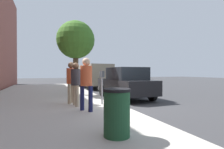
{
  "coord_description": "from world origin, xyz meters",
  "views": [
    {
      "loc": [
        -7.5,
        3.0,
        1.51
      ],
      "look_at": [
        0.07,
        0.16,
        1.4
      ],
      "focal_mm": 28.94,
      "sensor_mm": 36.0,
      "label": 1
    }
  ],
  "objects_px": {
    "parked_van_far": "(94,75)",
    "street_tree": "(76,40)",
    "parked_sedan_near": "(125,83)",
    "parking_officer": "(71,79)",
    "parking_meter": "(102,80)",
    "pedestrian_at_meter": "(76,80)",
    "trash_bin": "(117,112)",
    "pedestrian_bystander": "(86,79)"
  },
  "relations": [
    {
      "from": "parked_van_far",
      "to": "street_tree",
      "type": "relative_size",
      "value": 1.18
    },
    {
      "from": "parked_sedan_near",
      "to": "parking_officer",
      "type": "bearing_deg",
      "value": 113.36
    },
    {
      "from": "parking_meter",
      "to": "parked_sedan_near",
      "type": "distance_m",
      "value": 2.97
    },
    {
      "from": "parking_meter",
      "to": "parking_officer",
      "type": "bearing_deg",
      "value": 59.27
    },
    {
      "from": "parked_sedan_near",
      "to": "parked_van_far",
      "type": "bearing_deg",
      "value": 0.02
    },
    {
      "from": "parking_meter",
      "to": "pedestrian_at_meter",
      "type": "relative_size",
      "value": 0.81
    },
    {
      "from": "street_tree",
      "to": "trash_bin",
      "type": "distance_m",
      "value": 7.94
    },
    {
      "from": "parked_van_far",
      "to": "trash_bin",
      "type": "xyz_separation_m",
      "value": [
        -12.84,
        2.92,
        -0.6
      ]
    },
    {
      "from": "parked_van_far",
      "to": "street_tree",
      "type": "xyz_separation_m",
      "value": [
        -5.4,
        2.57,
        2.16
      ]
    },
    {
      "from": "pedestrian_at_meter",
      "to": "street_tree",
      "type": "distance_m",
      "value": 4.32
    },
    {
      "from": "street_tree",
      "to": "pedestrian_at_meter",
      "type": "bearing_deg",
      "value": 170.7
    },
    {
      "from": "pedestrian_at_meter",
      "to": "parked_sedan_near",
      "type": "xyz_separation_m",
      "value": [
        2.08,
        -3.17,
        -0.28
      ]
    },
    {
      "from": "trash_bin",
      "to": "parking_meter",
      "type": "bearing_deg",
      "value": -12.81
    },
    {
      "from": "pedestrian_bystander",
      "to": "parking_officer",
      "type": "height_order",
      "value": "pedestrian_bystander"
    },
    {
      "from": "parking_meter",
      "to": "parking_officer",
      "type": "relative_size",
      "value": 0.78
    },
    {
      "from": "pedestrian_bystander",
      "to": "parking_officer",
      "type": "distance_m",
      "value": 1.8
    },
    {
      "from": "parked_sedan_near",
      "to": "street_tree",
      "type": "distance_m",
      "value": 3.93
    },
    {
      "from": "parking_officer",
      "to": "street_tree",
      "type": "distance_m",
      "value": 3.76
    },
    {
      "from": "parked_sedan_near",
      "to": "pedestrian_at_meter",
      "type": "bearing_deg",
      "value": 123.24
    },
    {
      "from": "parking_officer",
      "to": "street_tree",
      "type": "height_order",
      "value": "street_tree"
    },
    {
      "from": "trash_bin",
      "to": "parked_van_far",
      "type": "bearing_deg",
      "value": -12.81
    },
    {
      "from": "pedestrian_bystander",
      "to": "trash_bin",
      "type": "height_order",
      "value": "pedestrian_bystander"
    },
    {
      "from": "parking_officer",
      "to": "parked_sedan_near",
      "type": "distance_m",
      "value": 3.56
    },
    {
      "from": "street_tree",
      "to": "pedestrian_bystander",
      "type": "bearing_deg",
      "value": 175.05
    },
    {
      "from": "pedestrian_at_meter",
      "to": "street_tree",
      "type": "xyz_separation_m",
      "value": [
        3.64,
        -0.6,
        2.24
      ]
    },
    {
      "from": "parking_meter",
      "to": "parking_officer",
      "type": "xyz_separation_m",
      "value": [
        0.71,
        1.19,
        0.05
      ]
    },
    {
      "from": "street_tree",
      "to": "parking_officer",
      "type": "bearing_deg",
      "value": 166.97
    },
    {
      "from": "parked_van_far",
      "to": "street_tree",
      "type": "bearing_deg",
      "value": 154.56
    },
    {
      "from": "pedestrian_at_meter",
      "to": "parking_meter",
      "type": "bearing_deg",
      "value": -6.39
    },
    {
      "from": "parked_sedan_near",
      "to": "trash_bin",
      "type": "height_order",
      "value": "parked_sedan_near"
    },
    {
      "from": "parked_sedan_near",
      "to": "street_tree",
      "type": "xyz_separation_m",
      "value": [
        1.57,
        2.57,
        2.52
      ]
    },
    {
      "from": "pedestrian_at_meter",
      "to": "parking_officer",
      "type": "bearing_deg",
      "value": 93.54
    },
    {
      "from": "pedestrian_at_meter",
      "to": "trash_bin",
      "type": "bearing_deg",
      "value": -90.59
    },
    {
      "from": "parked_van_far",
      "to": "trash_bin",
      "type": "height_order",
      "value": "parked_van_far"
    },
    {
      "from": "pedestrian_bystander",
      "to": "parked_van_far",
      "type": "height_order",
      "value": "parked_van_far"
    },
    {
      "from": "pedestrian_bystander",
      "to": "trash_bin",
      "type": "bearing_deg",
      "value": -122.29
    },
    {
      "from": "parking_meter",
      "to": "trash_bin",
      "type": "height_order",
      "value": "parking_meter"
    },
    {
      "from": "pedestrian_bystander",
      "to": "street_tree",
      "type": "height_order",
      "value": "street_tree"
    },
    {
      "from": "pedestrian_at_meter",
      "to": "pedestrian_bystander",
      "type": "height_order",
      "value": "pedestrian_bystander"
    },
    {
      "from": "pedestrian_bystander",
      "to": "parking_officer",
      "type": "relative_size",
      "value": 1.03
    },
    {
      "from": "parking_officer",
      "to": "parking_meter",
      "type": "bearing_deg",
      "value": -1.24
    },
    {
      "from": "street_tree",
      "to": "trash_bin",
      "type": "height_order",
      "value": "street_tree"
    }
  ]
}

